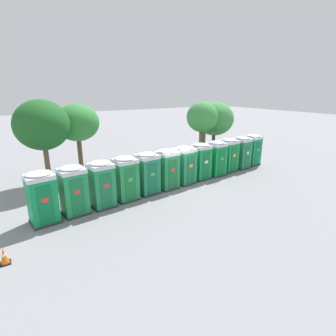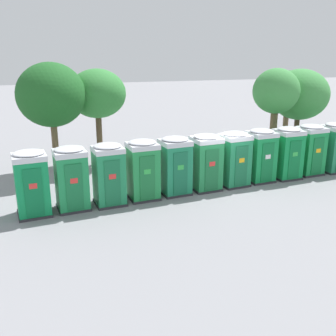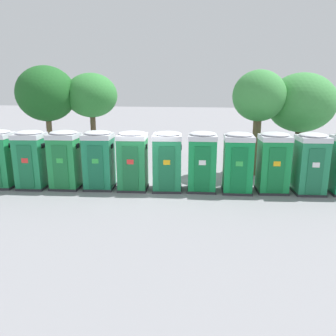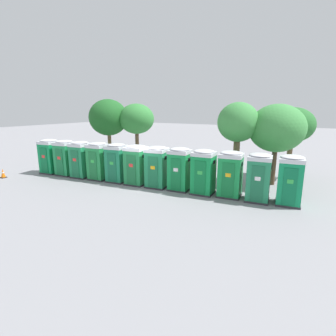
{
  "view_description": "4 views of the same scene",
  "coord_description": "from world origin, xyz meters",
  "px_view_note": "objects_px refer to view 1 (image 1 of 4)",
  "views": [
    {
      "loc": [
        -9.04,
        -13.55,
        6.15
      ],
      "look_at": [
        -0.67,
        -0.13,
        1.33
      ],
      "focal_mm": 28.0,
      "sensor_mm": 36.0,
      "label": 1
    },
    {
      "loc": [
        -7.26,
        -15.7,
        6.09
      ],
      "look_at": [
        -2.54,
        -0.31,
        1.21
      ],
      "focal_mm": 42.0,
      "sensor_mm": 36.0,
      "label": 2
    },
    {
      "loc": [
        2.97,
        -13.35,
        4.32
      ],
      "look_at": [
        0.77,
        0.01,
        0.97
      ],
      "focal_mm": 35.0,
      "sensor_mm": 36.0,
      "label": 3
    },
    {
      "loc": [
        9.02,
        -13.16,
        4.79
      ],
      "look_at": [
        1.48,
        0.08,
        1.27
      ],
      "focal_mm": 28.0,
      "sensor_mm": 36.0,
      "label": 4
    }
  ],
  "objects_px": {
    "portapotty_3": "(126,178)",
    "portapotty_4": "(147,173)",
    "portapotty_6": "(185,165)",
    "portapotty_8": "(216,158)",
    "portapotty_7": "(200,161)",
    "portapotty_9": "(228,155)",
    "street_tree_0": "(214,119)",
    "portapotty_1": "(73,190)",
    "portapotty_11": "(252,150)",
    "street_tree_2": "(42,125)",
    "portapotty_0": "(42,197)",
    "traffic_cone": "(4,256)",
    "street_tree_3": "(77,123)",
    "portapotty_10": "(242,152)",
    "portapotty_2": "(102,184)",
    "street_tree_4": "(205,116)",
    "portapotty_5": "(167,169)",
    "street_tree_1": "(202,118)"
  },
  "relations": [
    {
      "from": "portapotty_5",
      "to": "portapotty_9",
      "type": "height_order",
      "value": "same"
    },
    {
      "from": "portapotty_4",
      "to": "portapotty_11",
      "type": "relative_size",
      "value": 1.0
    },
    {
      "from": "portapotty_6",
      "to": "traffic_cone",
      "type": "distance_m",
      "value": 11.13
    },
    {
      "from": "portapotty_4",
      "to": "street_tree_1",
      "type": "distance_m",
      "value": 8.11
    },
    {
      "from": "portapotty_9",
      "to": "portapotty_11",
      "type": "distance_m",
      "value": 2.95
    },
    {
      "from": "street_tree_2",
      "to": "traffic_cone",
      "type": "relative_size",
      "value": 8.63
    },
    {
      "from": "portapotty_7",
      "to": "portapotty_8",
      "type": "relative_size",
      "value": 1.0
    },
    {
      "from": "portapotty_9",
      "to": "traffic_cone",
      "type": "height_order",
      "value": "portapotty_9"
    },
    {
      "from": "portapotty_3",
      "to": "portapotty_11",
      "type": "relative_size",
      "value": 1.0
    },
    {
      "from": "portapotty_1",
      "to": "portapotty_11",
      "type": "height_order",
      "value": "same"
    },
    {
      "from": "portapotty_10",
      "to": "portapotty_1",
      "type": "bearing_deg",
      "value": -174.69
    },
    {
      "from": "street_tree_1",
      "to": "traffic_cone",
      "type": "bearing_deg",
      "value": -155.21
    },
    {
      "from": "street_tree_2",
      "to": "street_tree_3",
      "type": "distance_m",
      "value": 2.53
    },
    {
      "from": "portapotty_0",
      "to": "portapotty_6",
      "type": "bearing_deg",
      "value": 5.78
    },
    {
      "from": "portapotty_11",
      "to": "street_tree_2",
      "type": "height_order",
      "value": "street_tree_2"
    },
    {
      "from": "portapotty_0",
      "to": "portapotty_3",
      "type": "relative_size",
      "value": 1.0
    },
    {
      "from": "portapotty_0",
      "to": "traffic_cone",
      "type": "relative_size",
      "value": 3.97
    },
    {
      "from": "portapotty_5",
      "to": "street_tree_1",
      "type": "xyz_separation_m",
      "value": [
        5.41,
        3.34,
        2.57
      ]
    },
    {
      "from": "portapotty_5",
      "to": "portapotty_3",
      "type": "bearing_deg",
      "value": -174.75
    },
    {
      "from": "portapotty_5",
      "to": "street_tree_2",
      "type": "xyz_separation_m",
      "value": [
        -6.31,
        4.62,
        2.65
      ]
    },
    {
      "from": "portapotty_3",
      "to": "portapotty_4",
      "type": "xyz_separation_m",
      "value": [
        1.47,
        0.17,
        -0.0
      ]
    },
    {
      "from": "portapotty_9",
      "to": "street_tree_0",
      "type": "height_order",
      "value": "street_tree_0"
    },
    {
      "from": "portapotty_6",
      "to": "portapotty_8",
      "type": "relative_size",
      "value": 1.0
    },
    {
      "from": "portapotty_6",
      "to": "portapotty_3",
      "type": "bearing_deg",
      "value": -174.64
    },
    {
      "from": "portapotty_10",
      "to": "street_tree_2",
      "type": "height_order",
      "value": "street_tree_2"
    },
    {
      "from": "portapotty_2",
      "to": "portapotty_11",
      "type": "height_order",
      "value": "same"
    },
    {
      "from": "street_tree_0",
      "to": "street_tree_2",
      "type": "relative_size",
      "value": 0.91
    },
    {
      "from": "street_tree_0",
      "to": "street_tree_4",
      "type": "relative_size",
      "value": 1.04
    },
    {
      "from": "portapotty_7",
      "to": "street_tree_2",
      "type": "height_order",
      "value": "street_tree_2"
    },
    {
      "from": "portapotty_2",
      "to": "portapotty_6",
      "type": "distance_m",
      "value": 5.91
    },
    {
      "from": "portapotty_8",
      "to": "portapotty_11",
      "type": "height_order",
      "value": "same"
    },
    {
      "from": "portapotty_4",
      "to": "portapotty_8",
      "type": "distance_m",
      "value": 5.91
    },
    {
      "from": "portapotty_5",
      "to": "portapotty_8",
      "type": "xyz_separation_m",
      "value": [
        4.42,
        0.37,
        0.0
      ]
    },
    {
      "from": "portapotty_9",
      "to": "street_tree_1",
      "type": "height_order",
      "value": "street_tree_1"
    },
    {
      "from": "portapotty_3",
      "to": "traffic_cone",
      "type": "bearing_deg",
      "value": -153.38
    },
    {
      "from": "portapotty_0",
      "to": "street_tree_2",
      "type": "xyz_separation_m",
      "value": [
        1.03,
        5.37,
        2.65
      ]
    },
    {
      "from": "portapotty_3",
      "to": "street_tree_4",
      "type": "bearing_deg",
      "value": 30.91
    },
    {
      "from": "portapotty_8",
      "to": "street_tree_4",
      "type": "distance_m",
      "value": 7.53
    },
    {
      "from": "portapotty_1",
      "to": "portapotty_6",
      "type": "relative_size",
      "value": 1.0
    },
    {
      "from": "traffic_cone",
      "to": "portapotty_11",
      "type": "bearing_deg",
      "value": 13.28
    },
    {
      "from": "portapotty_0",
      "to": "portapotty_1",
      "type": "height_order",
      "value": "same"
    },
    {
      "from": "portapotty_5",
      "to": "portapotty_11",
      "type": "distance_m",
      "value": 8.86
    },
    {
      "from": "traffic_cone",
      "to": "portapotty_2",
      "type": "bearing_deg",
      "value": 31.53
    },
    {
      "from": "portapotty_3",
      "to": "portapotty_7",
      "type": "xyz_separation_m",
      "value": [
        5.88,
        0.61,
        0.0
      ]
    },
    {
      "from": "portapotty_9",
      "to": "portapotty_6",
      "type": "bearing_deg",
      "value": -173.88
    },
    {
      "from": "portapotty_1",
      "to": "portapotty_7",
      "type": "relative_size",
      "value": 1.0
    },
    {
      "from": "portapotty_5",
      "to": "portapotty_8",
      "type": "distance_m",
      "value": 4.43
    },
    {
      "from": "portapotty_11",
      "to": "street_tree_3",
      "type": "xyz_separation_m",
      "value": [
        -12.78,
        4.67,
        2.54
      ]
    },
    {
      "from": "portapotty_8",
      "to": "portapotty_10",
      "type": "relative_size",
      "value": 1.0
    },
    {
      "from": "portapotty_9",
      "to": "street_tree_3",
      "type": "distance_m",
      "value": 11.3
    }
  ]
}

